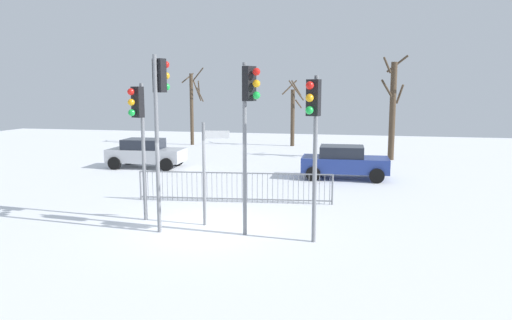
{
  "coord_description": "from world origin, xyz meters",
  "views": [
    {
      "loc": [
        4.31,
        -12.82,
        3.93
      ],
      "look_at": [
        0.67,
        3.5,
        1.48
      ],
      "focal_mm": 33.5,
      "sensor_mm": 36.0,
      "label": 1
    }
  ],
  "objects": [
    {
      "name": "traffic_light_foreground_left",
      "position": [
        1.38,
        -0.57,
        3.4
      ],
      "size": [
        0.52,
        0.41,
        4.65
      ],
      "rotation": [
        0.0,
        0.0,
        4.22
      ],
      "color": "slate",
      "rests_on": "ground"
    },
    {
      "name": "bare_tree_right",
      "position": [
        -0.49,
        20.6,
        2.26
      ],
      "size": [
        1.66,
        1.66,
        4.65
      ],
      "color": "#473828",
      "rests_on": "ground"
    },
    {
      "name": "traffic_light_mid_right",
      "position": [
        -2.12,
        0.14,
        3.03
      ],
      "size": [
        0.38,
        0.55,
        4.13
      ],
      "rotation": [
        0.0,
        0.0,
        2.8
      ],
      "color": "slate",
      "rests_on": "ground"
    },
    {
      "name": "direction_sign_post",
      "position": [
        -0.06,
        0.15,
        1.7
      ],
      "size": [
        0.78,
        0.19,
        3.02
      ],
      "rotation": [
        0.0,
        0.0,
        0.18
      ],
      "color": "slate",
      "rests_on": "ground"
    },
    {
      "name": "traffic_light_mid_left",
      "position": [
        3.11,
        -0.88,
        3.15
      ],
      "size": [
        0.37,
        0.55,
        4.29
      ],
      "rotation": [
        0.0,
        0.0,
        2.85
      ],
      "color": "slate",
      "rests_on": "ground"
    },
    {
      "name": "car_silver_near",
      "position": [
        -6.45,
        9.5,
        0.77
      ],
      "size": [
        3.9,
        2.12,
        1.47
      ],
      "rotation": [
        0.0,
        0.0,
        0.06
      ],
      "color": "#B2B5BA",
      "rests_on": "ground"
    },
    {
      "name": "bare_tree_centre",
      "position": [
        -7.67,
        19.82,
        2.81
      ],
      "size": [
        1.54,
        1.5,
        5.54
      ],
      "color": "#473828",
      "rests_on": "ground"
    },
    {
      "name": "pedestrian_guard_railing",
      "position": [
        -0.02,
        3.11,
        0.55
      ],
      "size": [
        6.85,
        0.86,
        1.07
      ],
      "rotation": [
        0.0,
        0.0,
        0.12
      ],
      "color": "slate",
      "rests_on": "ground"
    },
    {
      "name": "ground_plane",
      "position": [
        0.0,
        0.0,
        0.0
      ],
      "size": [
        60.0,
        60.0,
        0.0
      ],
      "primitive_type": "plane",
      "color": "white"
    },
    {
      "name": "traffic_light_rear_left",
      "position": [
        -1.08,
        -0.68,
        3.56
      ],
      "size": [
        0.38,
        0.54,
        4.87
      ],
      "rotation": [
        0.0,
        0.0,
        5.91
      ],
      "color": "slate",
      "rests_on": "ground"
    },
    {
      "name": "car_blue_trailing",
      "position": [
        3.56,
        8.6,
        0.77
      ],
      "size": [
        3.85,
        2.03,
        1.47
      ],
      "rotation": [
        0.0,
        0.0,
        0.03
      ],
      "color": "navy",
      "rests_on": "ground"
    },
    {
      "name": "bare_tree_left",
      "position": [
        5.93,
        15.13,
        2.93
      ],
      "size": [
        1.49,
        1.5,
        5.88
      ],
      "color": "#473828",
      "rests_on": "ground"
    }
  ]
}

